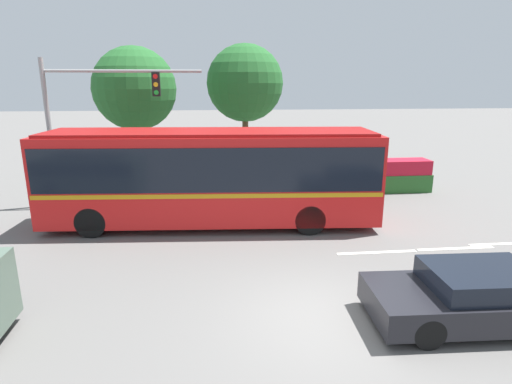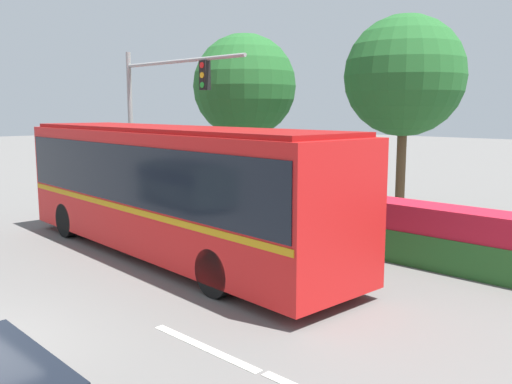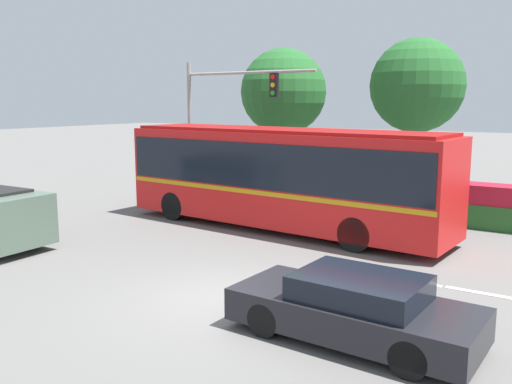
# 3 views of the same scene
# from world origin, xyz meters

# --- Properties ---
(city_bus) EXTENTS (11.41, 3.28, 3.30)m
(city_bus) POSITION_xyz_m (-2.37, 6.28, 1.87)
(city_bus) COLOR red
(city_bus) RESTS_ON ground
(traffic_light_pole) EXTENTS (6.06, 0.24, 5.76)m
(traffic_light_pole) POSITION_xyz_m (-7.08, 9.28, 3.84)
(traffic_light_pole) COLOR gray
(traffic_light_pole) RESTS_ON ground
(flowering_hedge) EXTENTS (6.38, 1.09, 1.45)m
(flowering_hedge) POSITION_xyz_m (4.37, 10.12, 0.71)
(flowering_hedge) COLOR #286028
(flowering_hedge) RESTS_ON ground
(street_tree_left) EXTENTS (3.80, 3.80, 6.48)m
(street_tree_left) POSITION_xyz_m (-5.81, 12.40, 4.57)
(street_tree_left) COLOR brown
(street_tree_left) RESTS_ON ground
(street_tree_centre) EXTENTS (4.00, 4.00, 6.82)m
(street_tree_centre) POSITION_xyz_m (-0.54, 14.63, 4.81)
(street_tree_centre) COLOR brown
(street_tree_centre) RESTS_ON ground
(lane_stripe_far) EXTENTS (2.40, 0.16, 0.01)m
(lane_stripe_far) POSITION_xyz_m (2.45, 3.25, 0.01)
(lane_stripe_far) COLOR silver
(lane_stripe_far) RESTS_ON ground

